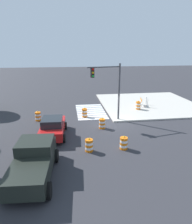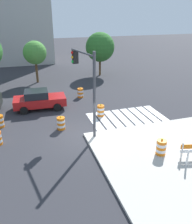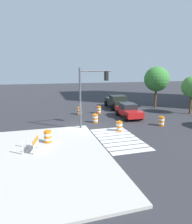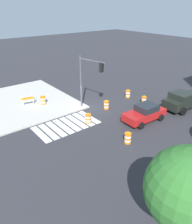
# 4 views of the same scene
# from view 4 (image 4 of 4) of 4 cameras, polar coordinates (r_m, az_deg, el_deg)

# --- Properties ---
(ground_plane) EXTENTS (120.00, 120.00, 0.00)m
(ground_plane) POSITION_cam_4_polar(r_m,az_deg,el_deg) (24.27, -1.72, 1.11)
(ground_plane) COLOR #2D2D33
(sidewalk_corner) EXTENTS (12.00, 12.00, 0.15)m
(sidewalk_corner) POSITION_cam_4_polar(r_m,az_deg,el_deg) (26.75, -20.03, 2.08)
(sidewalk_corner) COLOR #BCB7AD
(sidewalk_corner) RESTS_ON ground
(crosswalk_stripes) EXTENTS (5.85, 3.20, 0.02)m
(crosswalk_stripes) POSITION_cam_4_polar(r_m,az_deg,el_deg) (20.97, -7.55, -3.35)
(crosswalk_stripes) COLOR silver
(crosswalk_stripes) RESTS_ON ground
(sports_car) EXTENTS (4.38, 2.29, 1.63)m
(sports_car) POSITION_cam_4_polar(r_m,az_deg,el_deg) (21.73, 12.40, -0.27)
(sports_car) COLOR red
(sports_car) RESTS_ON ground
(pickup_truck) EXTENTS (5.27, 2.61, 1.92)m
(pickup_truck) POSITION_cam_4_polar(r_m,az_deg,el_deg) (25.50, 21.56, 2.85)
(pickup_truck) COLOR black
(pickup_truck) RESTS_ON ground
(traffic_barrel_near_corner) EXTENTS (0.56, 0.56, 1.02)m
(traffic_barrel_near_corner) POSITION_cam_4_polar(r_m,az_deg,el_deg) (25.57, 12.18, 2.95)
(traffic_barrel_near_corner) COLOR orange
(traffic_barrel_near_corner) RESTS_ON ground
(traffic_barrel_crosswalk_end) EXTENTS (0.56, 0.56, 1.02)m
(traffic_barrel_crosswalk_end) POSITION_cam_4_polar(r_m,az_deg,el_deg) (23.85, 2.68, 1.82)
(traffic_barrel_crosswalk_end) COLOR orange
(traffic_barrel_crosswalk_end) RESTS_ON ground
(traffic_barrel_median_near) EXTENTS (0.56, 0.56, 1.02)m
(traffic_barrel_median_near) POSITION_cam_4_polar(r_m,az_deg,el_deg) (21.02, -2.04, -1.67)
(traffic_barrel_median_near) COLOR orange
(traffic_barrel_median_near) RESTS_ON ground
(traffic_barrel_median_far) EXTENTS (0.56, 0.56, 1.02)m
(traffic_barrel_median_far) POSITION_cam_4_polar(r_m,az_deg,el_deg) (27.11, 8.17, 4.63)
(traffic_barrel_median_far) COLOR orange
(traffic_barrel_median_far) RESTS_ON ground
(traffic_barrel_far_curb) EXTENTS (0.56, 0.56, 1.02)m
(traffic_barrel_far_curb) POSITION_cam_4_polar(r_m,az_deg,el_deg) (18.25, 8.14, -6.62)
(traffic_barrel_far_curb) COLOR orange
(traffic_barrel_far_curb) RESTS_ON ground
(traffic_barrel_on_sidewalk) EXTENTS (0.56, 0.56, 1.02)m
(traffic_barrel_on_sidewalk) POSITION_cam_4_polar(r_m,az_deg,el_deg) (25.33, -13.44, 2.97)
(traffic_barrel_on_sidewalk) COLOR orange
(traffic_barrel_on_sidewalk) RESTS_ON sidewalk_corner
(construction_barricade) EXTENTS (1.38, 1.04, 1.00)m
(construction_barricade) POSITION_cam_4_polar(r_m,az_deg,el_deg) (25.68, -17.16, 3.10)
(construction_barricade) COLOR silver
(construction_barricade) RESTS_ON sidewalk_corner
(traffic_light_pole) EXTENTS (0.90, 3.24, 5.50)m
(traffic_light_pole) POSITION_cam_4_polar(r_m,az_deg,el_deg) (22.30, -1.82, 9.57)
(traffic_light_pole) COLOR #4C4C51
(traffic_light_pole) RESTS_ON sidewalk_corner
(street_tree_streetside_mid) EXTENTS (3.60, 3.60, 5.36)m
(street_tree_streetside_mid) POSITION_cam_4_polar(r_m,az_deg,el_deg) (10.06, 22.64, -17.92)
(street_tree_streetside_mid) COLOR brown
(street_tree_streetside_mid) RESTS_ON ground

